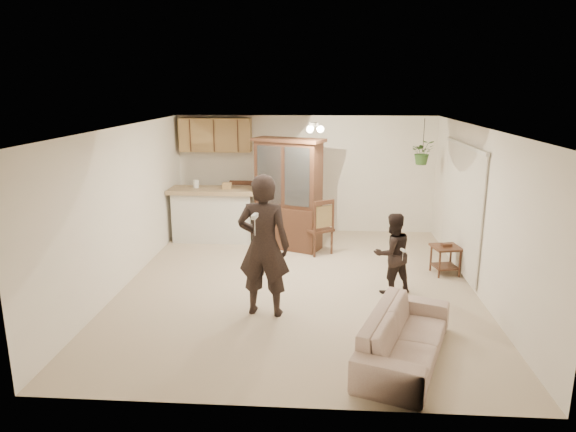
# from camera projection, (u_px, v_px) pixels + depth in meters

# --- Properties ---
(floor) EXTENTS (6.50, 6.50, 0.00)m
(floor) POSITION_uv_depth(u_px,v_px,m) (298.00, 285.00, 8.23)
(floor) COLOR #C0AD91
(floor) RESTS_ON ground
(ceiling) EXTENTS (5.50, 6.50, 0.02)m
(ceiling) POSITION_uv_depth(u_px,v_px,m) (299.00, 127.00, 7.62)
(ceiling) COLOR silver
(ceiling) RESTS_ON wall_back
(wall_back) EXTENTS (5.50, 0.02, 2.50)m
(wall_back) POSITION_uv_depth(u_px,v_px,m) (306.00, 174.00, 11.07)
(wall_back) COLOR white
(wall_back) RESTS_ON ground
(wall_front) EXTENTS (5.50, 0.02, 2.50)m
(wall_front) POSITION_uv_depth(u_px,v_px,m) (281.00, 290.00, 4.78)
(wall_front) COLOR white
(wall_front) RESTS_ON ground
(wall_left) EXTENTS (0.02, 6.50, 2.50)m
(wall_left) POSITION_uv_depth(u_px,v_px,m) (125.00, 206.00, 8.10)
(wall_left) COLOR white
(wall_left) RESTS_ON ground
(wall_right) EXTENTS (0.02, 6.50, 2.50)m
(wall_right) POSITION_uv_depth(u_px,v_px,m) (480.00, 212.00, 7.74)
(wall_right) COLOR white
(wall_right) RESTS_ON ground
(breakfast_bar) EXTENTS (1.60, 0.55, 1.00)m
(breakfast_bar) POSITION_uv_depth(u_px,v_px,m) (214.00, 217.00, 10.50)
(breakfast_bar) COLOR silver
(breakfast_bar) RESTS_ON floor
(bar_top) EXTENTS (1.75, 0.70, 0.08)m
(bar_top) POSITION_uv_depth(u_px,v_px,m) (213.00, 190.00, 10.37)
(bar_top) COLOR tan
(bar_top) RESTS_ON breakfast_bar
(upper_cabinets) EXTENTS (1.50, 0.34, 0.70)m
(upper_cabinets) POSITION_uv_depth(u_px,v_px,m) (216.00, 135.00, 10.81)
(upper_cabinets) COLOR olive
(upper_cabinets) RESTS_ON wall_back
(vertical_blinds) EXTENTS (0.06, 2.30, 2.10)m
(vertical_blinds) POSITION_uv_depth(u_px,v_px,m) (461.00, 208.00, 8.65)
(vertical_blinds) COLOR beige
(vertical_blinds) RESTS_ON wall_right
(ceiling_fixture) EXTENTS (0.36, 0.36, 0.20)m
(ceiling_fixture) POSITION_uv_depth(u_px,v_px,m) (314.00, 128.00, 8.79)
(ceiling_fixture) COLOR #FAE5BC
(ceiling_fixture) RESTS_ON ceiling
(hanging_plant) EXTENTS (0.43, 0.37, 0.48)m
(hanging_plant) POSITION_uv_depth(u_px,v_px,m) (423.00, 152.00, 9.95)
(hanging_plant) COLOR #345C25
(hanging_plant) RESTS_ON ceiling
(plant_cord) EXTENTS (0.01, 0.01, 0.65)m
(plant_cord) POSITION_uv_depth(u_px,v_px,m) (424.00, 135.00, 9.87)
(plant_cord) COLOR black
(plant_cord) RESTS_ON ceiling
(sofa) EXTENTS (1.33, 2.01, 0.73)m
(sofa) POSITION_uv_depth(u_px,v_px,m) (405.00, 330.00, 5.91)
(sofa) COLOR beige
(sofa) RESTS_ON floor
(adult) EXTENTS (0.70, 0.51, 1.80)m
(adult) POSITION_uv_depth(u_px,v_px,m) (264.00, 252.00, 6.98)
(adult) COLOR black
(adult) RESTS_ON floor
(child) EXTENTS (0.81, 0.73, 1.35)m
(child) POSITION_uv_depth(u_px,v_px,m) (392.00, 251.00, 7.77)
(child) COLOR black
(child) RESTS_ON floor
(china_hutch) EXTENTS (1.46, 1.01, 2.14)m
(china_hutch) POSITION_uv_depth(u_px,v_px,m) (288.00, 195.00, 9.90)
(china_hutch) COLOR #3A2215
(china_hutch) RESTS_ON floor
(side_table) EXTENTS (0.52, 0.52, 0.54)m
(side_table) POSITION_uv_depth(u_px,v_px,m) (445.00, 260.00, 8.65)
(side_table) COLOR #3A2215
(side_table) RESTS_ON floor
(chair_bar) EXTENTS (0.54, 0.54, 1.19)m
(chair_bar) POSITION_uv_depth(u_px,v_px,m) (240.00, 223.00, 10.67)
(chair_bar) COLOR #3A2215
(chair_bar) RESTS_ON floor
(chair_hutch_left) EXTENTS (0.55, 0.55, 0.99)m
(chair_hutch_left) POSITION_uv_depth(u_px,v_px,m) (268.00, 221.00, 11.05)
(chair_hutch_left) COLOR #3A2215
(chair_hutch_left) RESTS_ON floor
(chair_hutch_right) EXTENTS (0.65, 0.65, 1.06)m
(chair_hutch_right) POSITION_uv_depth(u_px,v_px,m) (317.00, 238.00, 9.75)
(chair_hutch_right) COLOR #3A2215
(chair_hutch_right) RESTS_ON floor
(controller_adult) EXTENTS (0.07, 0.18, 0.05)m
(controller_adult) POSITION_uv_depth(u_px,v_px,m) (255.00, 216.00, 6.39)
(controller_adult) COLOR white
(controller_adult) RESTS_ON adult
(controller_child) EXTENTS (0.07, 0.11, 0.03)m
(controller_child) POSITION_uv_depth(u_px,v_px,m) (403.00, 250.00, 7.48)
(controller_child) COLOR white
(controller_child) RESTS_ON child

